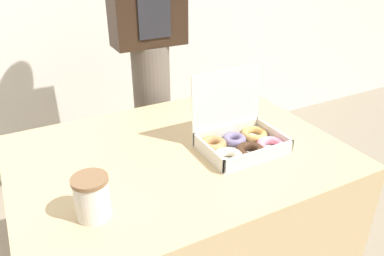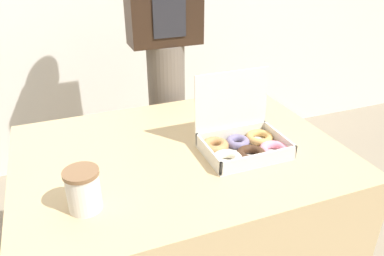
# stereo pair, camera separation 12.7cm
# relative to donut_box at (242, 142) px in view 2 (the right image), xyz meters

# --- Properties ---
(table) EXTENTS (1.17, 0.87, 0.76)m
(table) POSITION_rel_donut_box_xyz_m (-0.21, 0.09, -0.42)
(table) COLOR tan
(table) RESTS_ON ground_plane
(donut_box) EXTENTS (0.33, 0.25, 0.27)m
(donut_box) POSITION_rel_donut_box_xyz_m (0.00, 0.00, 0.00)
(donut_box) COLOR silver
(donut_box) RESTS_ON table
(coffee_cup) EXTENTS (0.10, 0.10, 0.13)m
(coffee_cup) POSITION_rel_donut_box_xyz_m (-0.57, -0.12, 0.03)
(coffee_cup) COLOR silver
(coffee_cup) RESTS_ON table
(person_customer) EXTENTS (0.34, 0.20, 1.83)m
(person_customer) POSITION_rel_donut_box_xyz_m (-0.07, 0.69, 0.22)
(person_customer) COLOR #665B51
(person_customer) RESTS_ON ground_plane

